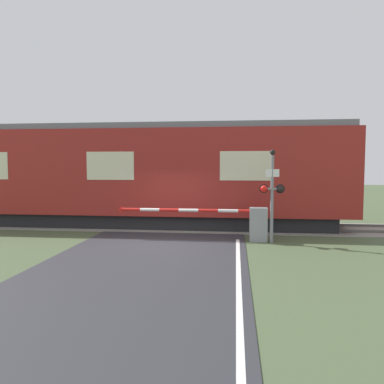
{
  "coord_description": "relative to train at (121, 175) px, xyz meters",
  "views": [
    {
      "loc": [
        2.41,
        -12.04,
        2.62
      ],
      "look_at": [
        0.82,
        1.51,
        1.64
      ],
      "focal_mm": 35.0,
      "sensor_mm": 36.0,
      "label": 1
    }
  ],
  "objects": [
    {
      "name": "ground_plane",
      "position": [
        2.51,
        -3.6,
        -2.2
      ],
      "size": [
        80.0,
        80.0,
        0.0
      ],
      "primitive_type": "plane",
      "color": "#475638"
    },
    {
      "name": "road_strip",
      "position": [
        2.52,
        -11.6,
        -2.19
      ],
      "size": [
        5.5,
        20.0,
        0.02
      ],
      "color": "#2D2D33",
      "rests_on": "ground_plane"
    },
    {
      "name": "track_bed",
      "position": [
        2.51,
        0.0,
        -2.18
      ],
      "size": [
        36.0,
        3.2,
        0.13
      ],
      "color": "gray",
      "rests_on": "ground_plane"
    },
    {
      "name": "train",
      "position": [
        0.0,
        0.0,
        0.0
      ],
      "size": [
        19.19,
        2.73,
        4.31
      ],
      "color": "black",
      "rests_on": "ground_plane"
    },
    {
      "name": "crossing_barrier",
      "position": [
        5.31,
        -2.69,
        -1.54
      ],
      "size": [
        5.25,
        0.44,
        1.16
      ],
      "color": "gray",
      "rests_on": "ground_plane"
    },
    {
      "name": "signal_post",
      "position": [
        6.14,
        -2.93,
        -0.42
      ],
      "size": [
        0.84,
        0.26,
        3.14
      ],
      "color": "gray",
      "rests_on": "ground_plane"
    }
  ]
}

